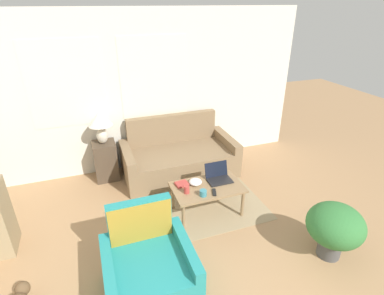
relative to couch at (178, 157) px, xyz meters
The scene contains 14 objects.
wall_back 1.41m from the couch, 149.88° to the left, with size 6.35×0.06×2.60m.
rug 0.69m from the couch, 86.87° to the right, with size 1.70×2.08×0.01m.
couch is the anchor object (origin of this frame).
armchair 2.35m from the couch, 114.79° to the right, with size 0.86×0.82×0.88m.
side_table 1.20m from the couch, behind, with size 0.36×0.36×0.64m.
table_lamp 1.40m from the couch, behind, with size 0.37×0.37×0.52m.
coffee_table 1.20m from the couch, 88.33° to the right, with size 0.95×0.58×0.42m.
laptop 1.14m from the couch, 77.47° to the right, with size 0.33×0.27×0.23m.
cup_navy 1.39m from the couch, 94.09° to the right, with size 0.09×0.09×0.08m.
cup_yellow 1.29m from the couch, 102.54° to the right, with size 0.07×0.07×0.11m.
snack_bowl 1.12m from the couch, 95.15° to the right, with size 0.17×0.17×0.08m.
book_red 1.10m from the couch, 104.90° to the right, with size 0.18×0.15×0.04m.
tv_remote 1.38m from the couch, 87.48° to the right, with size 0.09×0.16×0.02m.
potted_plant 2.64m from the couch, 66.14° to the right, with size 0.63×0.63×0.67m.
Camera 1 is at (-0.48, -1.03, 2.67)m, focal length 28.00 mm.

